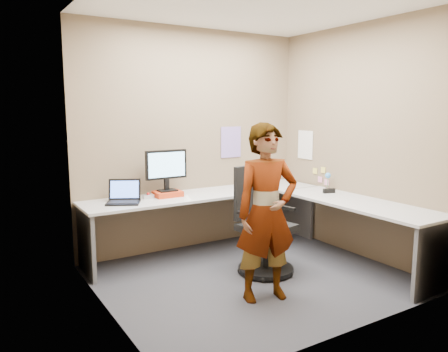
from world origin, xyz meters
TOP-DOWN VIEW (x-y plane):
  - ground at (0.00, 0.00)m, footprint 3.00×3.00m
  - wall_back at (0.00, 1.30)m, footprint 3.00×0.00m
  - wall_right at (1.50, 0.00)m, footprint 0.00×2.70m
  - wall_left at (-1.50, 0.00)m, footprint 0.00×2.70m
  - ceiling at (0.00, 0.00)m, footprint 3.00×3.00m
  - desk at (0.44, 0.39)m, footprint 2.98×2.58m
  - paper_ream at (-0.48, 1.04)m, footprint 0.31×0.23m
  - monitor at (-0.48, 1.05)m, footprint 0.50×0.15m
  - laptop at (-1.02, 0.98)m, footprint 0.44×0.41m
  - trackball_mouse at (-0.71, 1.05)m, footprint 0.12×0.08m
  - origami at (-0.37, 0.75)m, footprint 0.10×0.10m
  - stapler at (1.26, 0.20)m, footprint 0.16×0.07m
  - flower at (1.40, 0.37)m, footprint 0.07×0.07m
  - calendar_purple at (0.55, 1.29)m, footprint 0.30×0.01m
  - calendar_white at (1.49, 0.90)m, footprint 0.01×0.28m
  - sticky_note_a at (1.49, 0.55)m, footprint 0.01×0.07m
  - sticky_note_b at (1.49, 0.60)m, footprint 0.01×0.07m
  - sticky_note_c at (1.49, 0.48)m, footprint 0.01×0.07m
  - sticky_note_d at (1.49, 0.70)m, footprint 0.01×0.07m
  - office_chair at (0.19, 0.11)m, footprint 0.62×0.59m
  - person at (-0.18, -0.45)m, footprint 0.66×0.50m

SIDE VIEW (x-z plane):
  - ground at x=0.00m, z-range 0.00..0.00m
  - office_chair at x=0.19m, z-range -0.10..1.01m
  - desk at x=0.44m, z-range 0.22..0.95m
  - trackball_mouse at x=-0.71m, z-range 0.72..0.79m
  - stapler at x=1.26m, z-range 0.73..0.78m
  - origami at x=-0.37m, z-range 0.73..0.79m
  - paper_ream at x=-0.48m, z-range 0.73..0.79m
  - laptop at x=-1.02m, z-range 0.67..0.92m
  - sticky_note_c at x=1.49m, z-range 0.76..0.84m
  - person at x=-0.18m, z-range 0.00..1.61m
  - sticky_note_b at x=1.49m, z-range 0.78..0.86m
  - flower at x=1.40m, z-range 0.77..0.98m
  - sticky_note_d at x=1.49m, z-range 0.88..0.96m
  - sticky_note_a at x=1.49m, z-range 0.91..0.99m
  - monitor at x=-0.48m, z-range 0.84..1.31m
  - calendar_white at x=1.49m, z-range 1.06..1.44m
  - calendar_purple at x=0.55m, z-range 1.10..1.50m
  - wall_back at x=0.00m, z-range -0.15..2.85m
  - wall_right at x=1.50m, z-range 0.00..2.70m
  - wall_left at x=-1.50m, z-range 0.00..2.70m
  - ceiling at x=0.00m, z-range 2.70..2.70m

